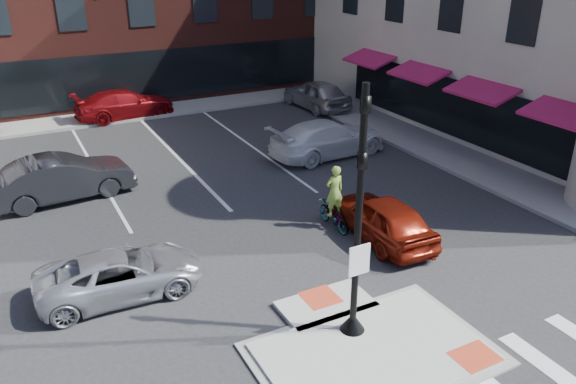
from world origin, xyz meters
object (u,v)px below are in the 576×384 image
red_sedan (383,218)px  white_pickup (328,138)px  bg_car_red (125,104)px  cyclist (334,207)px  silver_suv (121,274)px  bg_car_dark (62,178)px  bg_car_silver (316,94)px

red_sedan → white_pickup: (2.50, 7.39, 0.07)m
bg_car_red → cyclist: cyclist is taller
red_sedan → cyclist: 1.65m
silver_suv → cyclist: 7.06m
white_pickup → bg_car_red: white_pickup is taller
bg_car_dark → bg_car_silver: bearing=-71.3°
red_sedan → bg_car_dark: size_ratio=0.85×
red_sedan → bg_car_silver: (6.00, 14.37, 0.11)m
red_sedan → bg_car_red: (-4.08, 17.52, 0.04)m
silver_suv → white_pickup: 12.45m
silver_suv → white_pickup: size_ratio=0.81×
silver_suv → bg_car_dark: (-0.49, 7.20, 0.21)m
white_pickup → bg_car_silver: size_ratio=1.12×
bg_car_silver → bg_car_dark: bearing=21.0°
white_pickup → bg_car_dark: 11.00m
white_pickup → bg_car_dark: bg_car_dark is taller
silver_suv → bg_car_silver: 19.56m
red_sedan → cyclist: bearing=-51.5°
bg_car_silver → bg_car_red: bearing=-20.4°
red_sedan → silver_suv: bearing=-2.4°
bg_car_red → cyclist: size_ratio=2.39×
white_pickup → cyclist: size_ratio=2.48×
bg_car_silver → cyclist: size_ratio=2.22×
silver_suv → bg_car_dark: 7.22m
bg_car_dark → cyclist: cyclist is taller
white_pickup → bg_car_silver: (3.50, 6.97, 0.04)m
silver_suv → bg_car_silver: bg_car_silver is taller
silver_suv → bg_car_red: 17.26m
bg_car_dark → bg_car_red: bearing=-30.0°
bg_car_dark → bg_car_silver: (14.49, 6.46, 0.01)m
red_sedan → bg_car_red: 17.99m
silver_suv → cyclist: cyclist is taller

